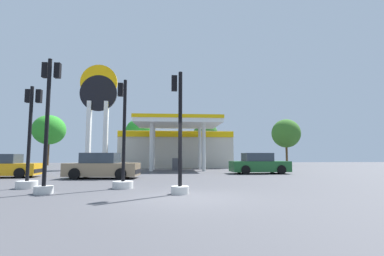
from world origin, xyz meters
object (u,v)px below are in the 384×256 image
(station_pole_sign, at_px, (98,103))
(car_0, at_px, (3,167))
(traffic_signal_3, at_px, (47,136))
(tree_1, at_px, (139,132))
(traffic_signal_2, at_px, (179,150))
(tree_0, at_px, (49,130))
(car_2, at_px, (102,167))
(traffic_signal_1, at_px, (123,160))
(tree_2, at_px, (206,135))
(car_1, at_px, (259,164))
(traffic_signal_0, at_px, (29,156))
(tree_3, at_px, (286,133))

(station_pole_sign, distance_m, car_0, 12.04)
(traffic_signal_3, relative_size, tree_1, 0.75)
(traffic_signal_2, bearing_deg, station_pole_sign, 112.29)
(tree_0, distance_m, tree_1, 12.23)
(tree_1, bearing_deg, traffic_signal_3, -90.34)
(traffic_signal_2, distance_m, tree_1, 30.57)
(car_2, xyz_separation_m, traffic_signal_1, (2.03, -5.21, 0.49))
(traffic_signal_2, bearing_deg, tree_2, 80.76)
(traffic_signal_1, height_order, tree_1, tree_1)
(station_pole_sign, xyz_separation_m, traffic_signal_1, (5.23, -16.43, -5.39))
(car_1, bearing_deg, car_2, -161.75)
(car_2, height_order, tree_1, tree_1)
(traffic_signal_0, bearing_deg, tree_0, 111.18)
(station_pole_sign, height_order, traffic_signal_2, station_pole_sign)
(traffic_signal_3, xyz_separation_m, tree_2, (9.58, 29.01, 2.26))
(station_pole_sign, xyz_separation_m, traffic_signal_2, (7.50, -18.29, -5.02))
(traffic_signal_0, bearing_deg, car_1, 33.76)
(car_2, relative_size, traffic_signal_3, 0.88)
(car_0, bearing_deg, car_2, -10.72)
(car_1, distance_m, traffic_signal_1, 12.27)
(car_2, bearing_deg, tree_0, 119.01)
(car_1, xyz_separation_m, traffic_signal_1, (-8.62, -8.72, 0.47))
(tree_0, bearing_deg, tree_2, -0.47)
(station_pole_sign, xyz_separation_m, tree_1, (2.89, 11.76, -1.83))
(tree_2, bearing_deg, traffic_signal_2, -99.24)
(station_pole_sign, bearing_deg, car_1, -29.09)
(traffic_signal_3, distance_m, tree_2, 30.63)
(station_pole_sign, relative_size, tree_3, 1.59)
(traffic_signal_2, distance_m, tree_3, 33.97)
(car_1, distance_m, car_2, 11.22)
(traffic_signal_0, distance_m, traffic_signal_2, 6.57)
(station_pole_sign, xyz_separation_m, traffic_signal_0, (1.31, -16.09, -5.22))
(car_2, relative_size, tree_2, 0.71)
(car_2, distance_m, traffic_signal_1, 5.61)
(car_1, bearing_deg, station_pole_sign, 150.91)
(traffic_signal_0, distance_m, tree_2, 29.57)
(tree_2, bearing_deg, tree_3, -0.15)
(car_1, height_order, tree_2, tree_2)
(traffic_signal_0, xyz_separation_m, tree_2, (10.99, 27.29, 2.99))
(traffic_signal_0, relative_size, tree_0, 0.62)
(station_pole_sign, xyz_separation_m, car_0, (-3.05, -10.04, -5.90))
(car_1, bearing_deg, traffic_signal_3, -137.80)
(tree_3, bearing_deg, traffic_signal_0, -129.97)
(station_pole_sign, relative_size, tree_2, 1.73)
(traffic_signal_2, height_order, tree_2, tree_2)
(car_1, xyz_separation_m, tree_2, (-1.56, 18.91, 3.63))
(station_pole_sign, height_order, traffic_signal_3, station_pole_sign)
(traffic_signal_2, bearing_deg, traffic_signal_3, 174.28)
(tree_0, bearing_deg, car_0, -73.65)
(traffic_signal_0, bearing_deg, traffic_signal_2, -19.51)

